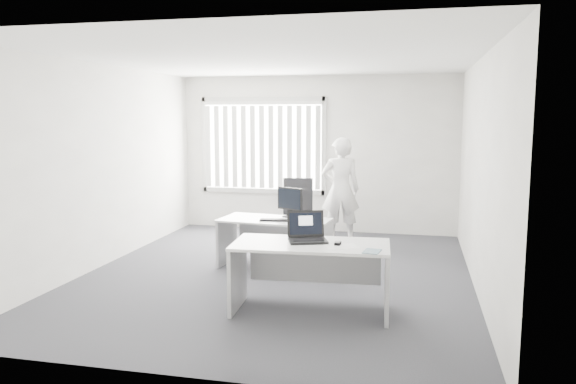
% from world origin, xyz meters
% --- Properties ---
extents(ground, '(6.00, 6.00, 0.00)m').
position_xyz_m(ground, '(0.00, 0.00, 0.00)').
color(ground, '#46464D').
rests_on(ground, ground).
extents(wall_back, '(5.00, 0.02, 2.80)m').
position_xyz_m(wall_back, '(0.00, 3.00, 1.40)').
color(wall_back, white).
rests_on(wall_back, ground).
extents(wall_front, '(5.00, 0.02, 2.80)m').
position_xyz_m(wall_front, '(0.00, -3.00, 1.40)').
color(wall_front, white).
rests_on(wall_front, ground).
extents(wall_left, '(0.02, 6.00, 2.80)m').
position_xyz_m(wall_left, '(-2.50, 0.00, 1.40)').
color(wall_left, white).
rests_on(wall_left, ground).
extents(wall_right, '(0.02, 6.00, 2.80)m').
position_xyz_m(wall_right, '(2.50, 0.00, 1.40)').
color(wall_right, white).
rests_on(wall_right, ground).
extents(ceiling, '(5.00, 6.00, 0.02)m').
position_xyz_m(ceiling, '(0.00, 0.00, 2.80)').
color(ceiling, white).
rests_on(ceiling, wall_back).
extents(window, '(2.32, 0.06, 1.76)m').
position_xyz_m(window, '(-1.00, 2.96, 1.55)').
color(window, '#B4B3AF').
rests_on(window, wall_back).
extents(blinds, '(2.20, 0.10, 1.50)m').
position_xyz_m(blinds, '(-1.00, 2.90, 1.52)').
color(blinds, silver).
rests_on(blinds, wall_back).
extents(desk_near, '(1.69, 0.87, 0.75)m').
position_xyz_m(desk_near, '(0.69, -1.27, 0.54)').
color(desk_near, silver).
rests_on(desk_near, ground).
extents(desk_far, '(1.56, 0.85, 0.68)m').
position_xyz_m(desk_far, '(-0.12, 0.37, 0.49)').
color(desk_far, silver).
rests_on(desk_far, ground).
extents(office_chair, '(0.71, 0.71, 1.12)m').
position_xyz_m(office_chair, '(-0.03, 1.46, 0.35)').
color(office_chair, black).
rests_on(office_chair, ground).
extents(person, '(0.72, 0.56, 1.74)m').
position_xyz_m(person, '(0.55, 2.21, 0.87)').
color(person, white).
rests_on(person, ground).
extents(laptop, '(0.50, 0.47, 0.31)m').
position_xyz_m(laptop, '(0.65, -1.22, 0.91)').
color(laptop, black).
rests_on(laptop, desk_near).
extents(paper_sheet, '(0.39, 0.35, 0.00)m').
position_xyz_m(paper_sheet, '(1.03, -1.34, 0.75)').
color(paper_sheet, white).
rests_on(paper_sheet, desk_near).
extents(mouse, '(0.07, 0.11, 0.04)m').
position_xyz_m(mouse, '(0.98, -1.28, 0.77)').
color(mouse, '#BCBCBE').
rests_on(mouse, paper_sheet).
extents(booklet, '(0.18, 0.24, 0.01)m').
position_xyz_m(booklet, '(1.35, -1.51, 0.76)').
color(booklet, silver).
rests_on(booklet, desk_near).
extents(keyboard, '(0.42, 0.19, 0.02)m').
position_xyz_m(keyboard, '(-0.08, 0.25, 0.69)').
color(keyboard, black).
rests_on(keyboard, desk_far).
extents(monitor, '(0.43, 0.29, 0.42)m').
position_xyz_m(monitor, '(0.06, 0.56, 0.89)').
color(monitor, black).
rests_on(monitor, desk_far).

